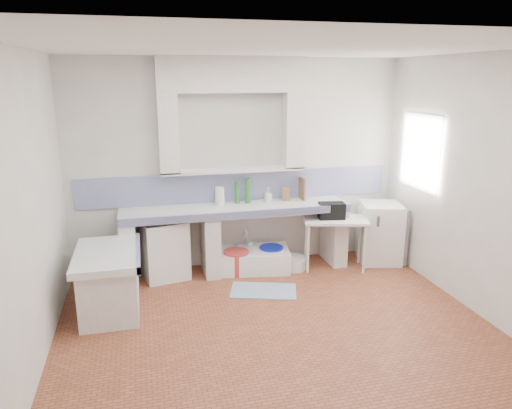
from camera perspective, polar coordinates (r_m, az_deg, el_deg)
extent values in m
plane|color=brown|center=(5.12, 2.74, -14.87)|extent=(4.50, 4.50, 0.00)
plane|color=white|center=(4.45, 3.20, 18.21)|extent=(4.50, 4.50, 0.00)
plane|color=white|center=(6.49, -2.09, 4.79)|extent=(4.50, 0.00, 4.50)
plane|color=white|center=(2.83, 14.68, -9.46)|extent=(4.50, 0.00, 4.50)
plane|color=white|center=(4.51, -25.61, -1.27)|extent=(0.00, 4.50, 4.50)
plane|color=white|center=(5.64, 25.43, 1.78)|extent=(0.00, 4.50, 4.50)
cube|color=white|center=(6.24, -2.89, 15.23)|extent=(1.90, 0.25, 0.45)
cube|color=#351D10|center=(6.66, 20.40, 5.88)|extent=(0.35, 0.86, 1.06)
cube|color=white|center=(6.54, 19.64, 9.16)|extent=(0.01, 0.84, 0.24)
cube|color=white|center=(6.30, -2.39, -0.56)|extent=(3.00, 0.60, 0.08)
cube|color=navy|center=(6.04, -1.86, -1.25)|extent=(3.00, 0.04, 0.10)
cube|color=white|center=(6.33, -14.92, -5.27)|extent=(0.20, 0.55, 0.82)
cube|color=white|center=(6.38, -5.44, -4.65)|extent=(0.20, 0.55, 0.82)
cube|color=white|center=(6.83, 9.27, -3.45)|extent=(0.20, 0.55, 0.82)
cube|color=white|center=(5.51, -17.29, -5.78)|extent=(0.70, 1.10, 0.08)
cube|color=white|center=(5.64, -17.02, -9.11)|extent=(0.60, 1.00, 0.62)
cube|color=navy|center=(5.49, -13.85, -5.58)|extent=(0.04, 1.10, 0.10)
cube|color=navy|center=(6.53, -2.04, 2.18)|extent=(4.27, 0.03, 0.40)
cube|color=white|center=(6.35, -10.85, -5.19)|extent=(0.64, 0.62, 0.77)
cube|color=white|center=(6.56, -0.79, -6.66)|extent=(1.14, 0.73, 0.26)
cube|color=white|center=(6.62, 9.34, -4.58)|extent=(0.94, 0.68, 0.04)
cube|color=white|center=(6.97, 14.54, -3.28)|extent=(0.65, 0.65, 0.84)
cylinder|color=red|center=(6.42, -2.36, -6.88)|extent=(0.38, 0.38, 0.31)
cylinder|color=#CE3400|center=(6.50, -0.93, -6.81)|extent=(0.30, 0.30, 0.26)
cylinder|color=#081CC6|center=(6.59, 1.82, -6.32)|extent=(0.40, 0.40, 0.31)
cylinder|color=white|center=(6.63, 4.40, -6.95)|extent=(0.43, 0.43, 0.15)
cylinder|color=silver|center=(6.67, -2.20, -6.00)|extent=(0.11, 0.11, 0.32)
cylinder|color=silver|center=(6.70, -0.63, -5.79)|extent=(0.10, 0.10, 0.34)
cube|color=black|center=(6.48, 9.00, -0.73)|extent=(0.37, 0.25, 0.22)
cylinder|color=#286A2A|center=(6.40, -2.27, 1.47)|extent=(0.08, 0.08, 0.30)
cylinder|color=#286A2A|center=(6.41, -0.98, 1.65)|extent=(0.10, 0.10, 0.34)
cube|color=#99673D|center=(6.57, 3.57, 1.29)|extent=(0.11, 0.10, 0.19)
cube|color=#99673D|center=(6.64, 5.51, 1.89)|extent=(0.03, 0.22, 0.30)
cylinder|color=white|center=(6.34, -4.34, 1.01)|extent=(0.15, 0.15, 0.24)
imported|color=white|center=(6.51, 1.45, 1.18)|extent=(0.09, 0.10, 0.19)
cube|color=teal|center=(5.96, 0.91, -10.23)|extent=(0.90, 0.67, 0.01)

